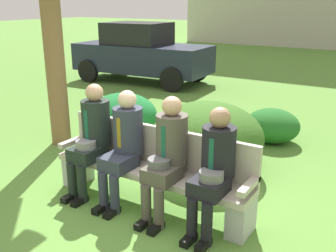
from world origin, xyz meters
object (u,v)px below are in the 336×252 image
at_px(shrub_far_lawn, 272,125).
at_px(seated_man_centerright, 167,152).
at_px(shrub_near_bench, 123,115).
at_px(shrub_mid_lawn, 208,136).
at_px(seated_man_centerleft, 124,142).
at_px(seated_man_rightmost, 214,165).
at_px(parked_car_near, 141,53).
at_px(seated_man_leftmost, 92,134).
at_px(park_bench, 152,168).

bearing_deg(shrub_far_lawn, seated_man_centerright, -94.45).
height_order(shrub_near_bench, shrub_mid_lawn, shrub_mid_lawn).
relative_size(seated_man_centerright, shrub_mid_lawn, 0.87).
bearing_deg(seated_man_centerleft, shrub_far_lawn, 74.45).
xyz_separation_m(seated_man_rightmost, parked_car_near, (-5.15, 5.91, 0.12)).
xyz_separation_m(seated_man_centerleft, shrub_near_bench, (-1.47, 1.82, -0.36)).
height_order(seated_man_centerleft, seated_man_rightmost, seated_man_centerleft).
xyz_separation_m(seated_man_leftmost, seated_man_rightmost, (1.62, -0.01, -0.03)).
xyz_separation_m(seated_man_leftmost, seated_man_centerleft, (0.48, 0.00, -0.01)).
relative_size(seated_man_centerleft, seated_man_rightmost, 1.02).
height_order(seated_man_rightmost, shrub_near_bench, seated_man_rightmost).
xyz_separation_m(seated_man_centerleft, seated_man_rightmost, (1.13, -0.01, -0.02)).
bearing_deg(shrub_near_bench, seated_man_leftmost, -61.74).
relative_size(seated_man_leftmost, shrub_far_lawn, 1.48).
bearing_deg(parked_car_near, seated_man_rightmost, -48.92).
xyz_separation_m(seated_man_centerleft, shrub_mid_lawn, (0.40, 1.36, -0.26)).
bearing_deg(park_bench, shrub_near_bench, 136.13).
xyz_separation_m(shrub_near_bench, shrub_mid_lawn, (1.86, -0.47, 0.10)).
bearing_deg(shrub_near_bench, seated_man_centerleft, -51.21).
height_order(park_bench, seated_man_centerleft, seated_man_centerleft).
distance_m(seated_man_centerright, shrub_far_lawn, 2.96).
height_order(seated_man_leftmost, seated_man_rightmost, seated_man_leftmost).
distance_m(shrub_mid_lawn, shrub_far_lawn, 1.62).
bearing_deg(seated_man_rightmost, park_bench, 170.63).
bearing_deg(shrub_near_bench, shrub_far_lawn, 25.51).
bearing_deg(seated_man_leftmost, shrub_near_bench, 118.26).
bearing_deg(shrub_near_bench, seated_man_centerright, -41.76).
relative_size(seated_man_leftmost, parked_car_near, 0.33).
height_order(seated_man_centerleft, parked_car_near, parked_car_near).
relative_size(seated_man_centerright, shrub_far_lawn, 1.47).
relative_size(park_bench, shrub_far_lawn, 2.70).
distance_m(seated_man_centerright, parked_car_near, 7.49).
relative_size(park_bench, shrub_mid_lawn, 1.59).
bearing_deg(park_bench, seated_man_leftmost, -170.36).
bearing_deg(shrub_far_lawn, park_bench, -100.44).
xyz_separation_m(park_bench, seated_man_leftmost, (-0.78, -0.13, 0.30)).
xyz_separation_m(park_bench, seated_man_centerright, (0.29, -0.13, 0.30)).
bearing_deg(shrub_far_lawn, seated_man_rightmost, -83.71).
xyz_separation_m(seated_man_rightmost, shrub_far_lawn, (-0.32, 2.92, -0.43)).
bearing_deg(parked_car_near, park_bench, -53.21).
xyz_separation_m(seated_man_leftmost, shrub_far_lawn, (1.29, 2.91, -0.46)).
bearing_deg(shrub_mid_lawn, shrub_far_lawn, 75.18).
xyz_separation_m(seated_man_rightmost, shrub_near_bench, (-2.60, 1.83, -0.34)).
xyz_separation_m(park_bench, shrub_far_lawn, (0.51, 2.78, -0.16)).
bearing_deg(shrub_mid_lawn, park_bench, -94.70).
bearing_deg(seated_man_leftmost, seated_man_rightmost, -0.18).
height_order(seated_man_centerright, shrub_mid_lawn, seated_man_centerright).
height_order(seated_man_leftmost, seated_man_centerleft, seated_man_leftmost).
relative_size(seated_man_centerleft, parked_car_near, 0.33).
relative_size(seated_man_leftmost, seated_man_rightmost, 1.04).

